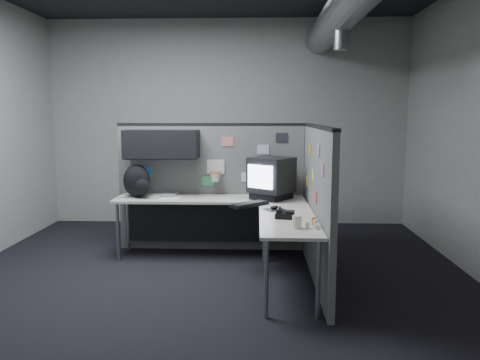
{
  "coord_description": "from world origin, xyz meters",
  "views": [
    {
      "loc": [
        0.48,
        -4.61,
        1.74
      ],
      "look_at": [
        0.29,
        0.35,
        1.04
      ],
      "focal_mm": 35.0,
      "sensor_mm": 36.0,
      "label": 1
    }
  ],
  "objects_px": {
    "keyboard": "(249,204)",
    "backpack": "(137,181)",
    "desk": "(229,212)",
    "monitor": "(271,178)",
    "phone": "(285,214)"
  },
  "relations": [
    {
      "from": "monitor",
      "to": "phone",
      "type": "height_order",
      "value": "monitor"
    },
    {
      "from": "desk",
      "to": "keyboard",
      "type": "relative_size",
      "value": 5.2
    },
    {
      "from": "desk",
      "to": "backpack",
      "type": "bearing_deg",
      "value": 166.11
    },
    {
      "from": "desk",
      "to": "backpack",
      "type": "distance_m",
      "value": 1.21
    },
    {
      "from": "backpack",
      "to": "phone",
      "type": "bearing_deg",
      "value": -53.1
    },
    {
      "from": "keyboard",
      "to": "desk",
      "type": "bearing_deg",
      "value": 140.46
    },
    {
      "from": "keyboard",
      "to": "phone",
      "type": "bearing_deg",
      "value": -57.04
    },
    {
      "from": "keyboard",
      "to": "phone",
      "type": "xyz_separation_m",
      "value": [
        0.36,
        -0.57,
        0.02
      ]
    },
    {
      "from": "keyboard",
      "to": "backpack",
      "type": "bearing_deg",
      "value": 161.37
    },
    {
      "from": "desk",
      "to": "monitor",
      "type": "bearing_deg",
      "value": 26.3
    },
    {
      "from": "monitor",
      "to": "keyboard",
      "type": "relative_size",
      "value": 1.38
    },
    {
      "from": "desk",
      "to": "keyboard",
      "type": "bearing_deg",
      "value": -40.48
    },
    {
      "from": "keyboard",
      "to": "backpack",
      "type": "height_order",
      "value": "backpack"
    },
    {
      "from": "keyboard",
      "to": "phone",
      "type": "distance_m",
      "value": 0.67
    },
    {
      "from": "monitor",
      "to": "backpack",
      "type": "distance_m",
      "value": 1.63
    }
  ]
}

